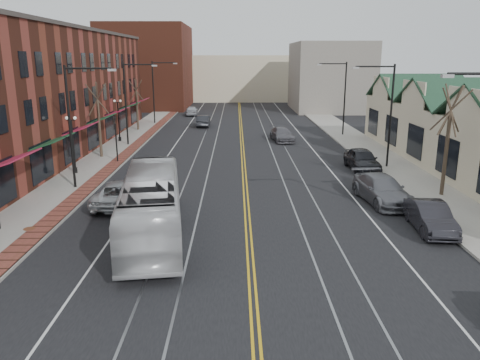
{
  "coord_description": "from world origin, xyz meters",
  "views": [
    {
      "loc": [
        -0.62,
        -14.53,
        8.64
      ],
      "look_at": [
        -0.4,
        10.69,
        2.0
      ],
      "focal_mm": 35.0,
      "sensor_mm": 36.0,
      "label": 1
    }
  ],
  "objects_px": {
    "transit_bus": "(152,206)",
    "parked_suv": "(122,192)",
    "parked_car_c": "(382,189)",
    "parked_car_d": "(362,159)",
    "parked_car_b": "(430,217)"
  },
  "relations": [
    {
      "from": "parked_suv",
      "to": "parked_car_c",
      "type": "xyz_separation_m",
      "value": [
        15.8,
        0.36,
        0.05
      ]
    },
    {
      "from": "parked_car_b",
      "to": "parked_car_c",
      "type": "relative_size",
      "value": 0.81
    },
    {
      "from": "parked_suv",
      "to": "parked_car_b",
      "type": "bearing_deg",
      "value": 167.58
    },
    {
      "from": "parked_suv",
      "to": "parked_car_b",
      "type": "height_order",
      "value": "parked_suv"
    },
    {
      "from": "transit_bus",
      "to": "parked_car_c",
      "type": "distance_m",
      "value": 14.2
    },
    {
      "from": "parked_suv",
      "to": "parked_car_b",
      "type": "distance_m",
      "value": 17.4
    },
    {
      "from": "parked_car_d",
      "to": "parked_car_b",
      "type": "bearing_deg",
      "value": -91.91
    },
    {
      "from": "transit_bus",
      "to": "parked_suv",
      "type": "distance_m",
      "value": 5.86
    },
    {
      "from": "parked_suv",
      "to": "parked_car_d",
      "type": "bearing_deg",
      "value": -149.62
    },
    {
      "from": "transit_bus",
      "to": "parked_suv",
      "type": "bearing_deg",
      "value": -69.95
    },
    {
      "from": "transit_bus",
      "to": "parked_car_b",
      "type": "xyz_separation_m",
      "value": [
        14.08,
        0.58,
        -0.84
      ]
    },
    {
      "from": "transit_bus",
      "to": "parked_car_c",
      "type": "height_order",
      "value": "transit_bus"
    },
    {
      "from": "parked_car_d",
      "to": "parked_suv",
      "type": "bearing_deg",
      "value": -154.24
    },
    {
      "from": "transit_bus",
      "to": "parked_car_d",
      "type": "xyz_separation_m",
      "value": [
        14.08,
        13.93,
        -0.73
      ]
    },
    {
      "from": "parked_car_c",
      "to": "parked_car_d",
      "type": "xyz_separation_m",
      "value": [
        1.0,
        8.45,
        0.04
      ]
    }
  ]
}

